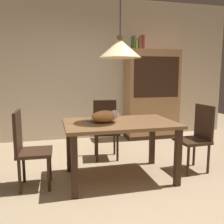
% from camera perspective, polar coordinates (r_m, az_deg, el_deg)
% --- Properties ---
extents(ground, '(10.00, 10.00, 0.00)m').
position_cam_1_polar(ground, '(2.96, 2.43, -18.42)').
color(ground, tan).
extents(back_wall, '(6.40, 0.10, 2.90)m').
position_cam_1_polar(back_wall, '(5.23, -5.82, 9.77)').
color(back_wall, beige).
rests_on(back_wall, ground).
extents(dining_table, '(1.40, 0.90, 0.75)m').
position_cam_1_polar(dining_table, '(3.15, 1.81, -4.12)').
color(dining_table, brown).
rests_on(dining_table, ground).
extents(chair_right_side, '(0.42, 0.42, 0.93)m').
position_cam_1_polar(chair_right_side, '(3.65, 19.16, -5.04)').
color(chair_right_side, '#382316').
rests_on(chair_right_side, ground).
extents(chair_left_side, '(0.42, 0.42, 0.93)m').
position_cam_1_polar(chair_left_side, '(3.08, -19.01, -7.50)').
color(chair_left_side, '#382316').
rests_on(chair_left_side, ground).
extents(chair_far_back, '(0.44, 0.44, 0.93)m').
position_cam_1_polar(chair_far_back, '(4.01, -1.51, -3.34)').
color(chair_far_back, '#382316').
rests_on(chair_far_back, ground).
extents(cat_sleeping, '(0.40, 0.30, 0.16)m').
position_cam_1_polar(cat_sleeping, '(3.09, -1.56, -1.00)').
color(cat_sleeping, '#E59951').
rests_on(cat_sleeping, dining_table).
extents(pendant_lamp, '(0.52, 0.52, 1.30)m').
position_cam_1_polar(pendant_lamp, '(3.09, 1.90, 14.57)').
color(pendant_lamp, beige).
extents(hutch_bookcase, '(1.12, 0.45, 1.85)m').
position_cam_1_polar(hutch_bookcase, '(5.29, 9.24, 3.61)').
color(hutch_bookcase, tan).
rests_on(hutch_bookcase, ground).
extents(book_green_slim, '(0.03, 0.20, 0.26)m').
position_cam_1_polar(book_green_slim, '(5.15, 4.90, 15.71)').
color(book_green_slim, '#427A4C').
rests_on(book_green_slim, hutch_bookcase).
extents(book_yellow_short, '(0.04, 0.20, 0.18)m').
position_cam_1_polar(book_yellow_short, '(5.16, 5.45, 15.24)').
color(book_yellow_short, gold).
rests_on(book_yellow_short, hutch_bookcase).
extents(book_brown_thick, '(0.06, 0.24, 0.22)m').
position_cam_1_polar(book_brown_thick, '(5.19, 6.20, 15.42)').
color(book_brown_thick, brown).
rests_on(book_brown_thick, hutch_bookcase).
extents(book_red_tall, '(0.04, 0.22, 0.28)m').
position_cam_1_polar(book_red_tall, '(5.22, 6.92, 15.71)').
color(book_red_tall, '#B73833').
rests_on(book_red_tall, hutch_bookcase).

